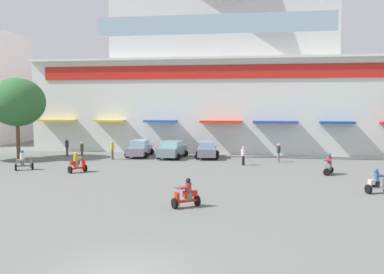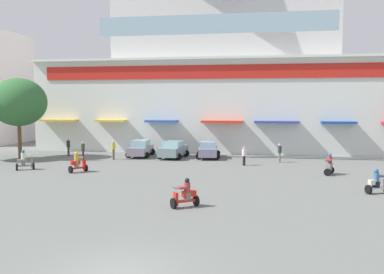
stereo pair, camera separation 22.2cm
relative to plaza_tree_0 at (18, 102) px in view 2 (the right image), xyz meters
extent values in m
plane|color=slate|center=(17.80, -10.78, -5.16)|extent=(128.00, 128.00, 0.00)
cube|color=silver|center=(17.80, 12.69, -0.48)|extent=(39.59, 12.94, 9.37)
cube|color=silver|center=(17.80, 13.34, 8.32)|extent=(23.34, 11.65, 8.23)
cube|color=red|center=(17.80, 6.16, 2.98)|extent=(36.42, 0.12, 1.35)
cube|color=silver|center=(17.80, 6.12, 4.33)|extent=(39.59, 0.70, 0.24)
cube|color=gold|center=(0.99, 5.67, -1.90)|extent=(3.92, 1.10, 0.20)
cube|color=gold|center=(6.69, 5.67, -1.90)|extent=(3.19, 1.10, 0.20)
cube|color=#2A4D9A|center=(12.01, 5.67, -1.90)|extent=(3.25, 1.10, 0.20)
cube|color=red|center=(18.09, 5.67, -1.90)|extent=(4.08, 1.10, 0.20)
cube|color=#2D408B|center=(23.32, 5.67, -1.90)|extent=(4.26, 1.10, 0.20)
cube|color=navy|center=(29.03, 5.67, -1.90)|extent=(3.15, 1.10, 0.20)
cube|color=#99B7C6|center=(17.80, 1.00, 6.68)|extent=(20.54, 0.08, 1.65)
cylinder|color=brown|center=(0.00, 0.00, -3.48)|extent=(0.34, 0.34, 3.36)
ellipsoid|color=#326834|center=(0.00, 0.00, 0.01)|extent=(5.18, 4.64, 4.39)
cube|color=gray|center=(10.57, 3.18, -4.53)|extent=(1.92, 4.51, 0.72)
cube|color=#8DBFC8|center=(10.57, 3.18, -3.88)|extent=(1.55, 2.29, 0.57)
cylinder|color=black|center=(9.67, 4.49, -4.86)|extent=(0.61, 0.20, 0.60)
cylinder|color=black|center=(11.31, 4.60, -4.86)|extent=(0.61, 0.20, 0.60)
cylinder|color=black|center=(9.83, 1.76, -4.86)|extent=(0.61, 0.20, 0.60)
cylinder|color=black|center=(11.48, 1.86, -4.86)|extent=(0.61, 0.20, 0.60)
cube|color=slate|center=(13.85, 2.66, -4.49)|extent=(2.17, 4.30, 0.80)
cube|color=#8FC3CB|center=(13.85, 2.66, -3.85)|extent=(1.73, 2.21, 0.49)
cylinder|color=black|center=(13.08, 4.03, -4.86)|extent=(0.61, 0.22, 0.60)
cylinder|color=black|center=(14.86, 3.86, -4.86)|extent=(0.61, 0.22, 0.60)
cylinder|color=black|center=(12.84, 1.46, -4.86)|extent=(0.61, 0.22, 0.60)
cylinder|color=black|center=(14.63, 1.30, -4.86)|extent=(0.61, 0.22, 0.60)
cube|color=slate|center=(17.08, 3.12, -4.52)|extent=(2.00, 4.09, 0.73)
cube|color=#8FB0CD|center=(17.08, 3.12, -3.89)|extent=(1.59, 2.10, 0.54)
cylinder|color=black|center=(16.15, 4.26, -4.86)|extent=(0.61, 0.22, 0.60)
cylinder|color=black|center=(17.77, 4.41, -4.86)|extent=(0.61, 0.22, 0.60)
cylinder|color=black|center=(16.38, 1.82, -4.86)|extent=(0.61, 0.22, 0.60)
cylinder|color=black|center=(18.01, 1.98, -4.86)|extent=(0.61, 0.22, 0.60)
cylinder|color=black|center=(8.96, -5.89, -4.90)|extent=(0.50, 0.43, 0.52)
cylinder|color=black|center=(8.22, -6.85, -4.90)|extent=(0.50, 0.43, 0.52)
cube|color=red|center=(8.59, -6.37, -4.84)|extent=(0.87, 1.01, 0.10)
cube|color=red|center=(8.45, -6.54, -4.43)|extent=(0.65, 0.72, 0.28)
cube|color=red|center=(8.88, -5.99, -4.65)|extent=(0.34, 0.31, 0.71)
cylinder|color=black|center=(8.90, -5.97, -4.09)|extent=(0.43, 0.35, 0.04)
cube|color=#7D6A5D|center=(8.51, -6.46, -4.55)|extent=(0.42, 0.42, 0.36)
cylinder|color=gold|center=(8.51, -6.46, -4.11)|extent=(0.45, 0.45, 0.52)
sphere|color=gold|center=(8.51, -6.46, -3.74)|extent=(0.25, 0.25, 0.25)
cube|color=gold|center=(8.68, -6.25, -4.08)|extent=(0.54, 0.56, 0.10)
cylinder|color=black|center=(4.59, -5.66, -4.90)|extent=(0.40, 0.51, 0.52)
cylinder|color=black|center=(3.58, -6.31, -4.90)|extent=(0.40, 0.51, 0.52)
cube|color=gray|center=(4.09, -5.98, -4.84)|extent=(1.04, 0.81, 0.10)
cube|color=gray|center=(3.90, -6.10, -4.46)|extent=(0.73, 0.62, 0.28)
cube|color=gray|center=(4.49, -5.72, -4.67)|extent=(0.29, 0.34, 0.68)
cylinder|color=black|center=(4.51, -5.71, -4.12)|extent=(0.31, 0.46, 0.04)
cube|color=#78675C|center=(3.99, -6.05, -4.58)|extent=(0.41, 0.42, 0.36)
cylinder|color=silver|center=(3.99, -6.05, -4.12)|extent=(0.44, 0.44, 0.56)
sphere|color=#2361A3|center=(3.99, -6.05, -3.73)|extent=(0.25, 0.25, 0.25)
cube|color=silver|center=(4.21, -5.91, -4.10)|extent=(0.55, 0.52, 0.10)
cylinder|color=black|center=(28.02, -10.65, -4.90)|extent=(0.33, 0.53, 0.52)
cube|color=beige|center=(28.56, -10.43, -4.84)|extent=(1.07, 0.66, 0.10)
cube|color=beige|center=(28.37, -10.51, -4.50)|extent=(0.73, 0.53, 0.28)
cube|color=black|center=(28.46, -10.47, -4.62)|extent=(0.38, 0.40, 0.36)
cylinder|color=#3D6486|center=(28.46, -10.47, -4.19)|extent=(0.42, 0.42, 0.48)
sphere|color=#2B5DA0|center=(28.46, -10.47, -3.84)|extent=(0.25, 0.25, 0.25)
cube|color=#3D6486|center=(28.70, -10.37, -4.17)|extent=(0.54, 0.48, 0.10)
cylinder|color=black|center=(26.61, -4.93, -4.90)|extent=(0.54, 0.30, 0.52)
cylinder|color=black|center=(26.97, -3.83, -4.90)|extent=(0.54, 0.30, 0.52)
cube|color=gray|center=(26.79, -4.38, -4.84)|extent=(0.59, 1.06, 0.10)
cube|color=gray|center=(26.86, -4.18, -4.46)|extent=(0.49, 0.71, 0.28)
cube|color=gray|center=(26.64, -4.82, -4.67)|extent=(0.35, 0.23, 0.68)
cylinder|color=black|center=(26.64, -4.84, -4.12)|extent=(0.50, 0.20, 0.04)
cube|color=slate|center=(26.83, -4.27, -4.58)|extent=(0.39, 0.37, 0.36)
cylinder|color=#A0373D|center=(26.83, -4.27, -4.12)|extent=(0.40, 0.40, 0.56)
sphere|color=#306AAB|center=(26.83, -4.27, -3.73)|extent=(0.25, 0.25, 0.25)
cube|color=#A0373D|center=(26.75, -4.51, -4.09)|extent=(0.46, 0.52, 0.10)
cylinder|color=black|center=(17.81, -15.71, -4.90)|extent=(0.43, 0.50, 0.52)
cylinder|color=black|center=(18.81, -14.95, -4.90)|extent=(0.43, 0.50, 0.52)
cube|color=red|center=(18.31, -15.33, -4.84)|extent=(1.05, 0.89, 0.10)
cube|color=red|center=(18.49, -15.19, -4.50)|extent=(0.74, 0.66, 0.28)
cube|color=red|center=(17.91, -15.63, -4.69)|extent=(0.31, 0.34, 0.65)
cylinder|color=black|center=(17.89, -15.65, -4.16)|extent=(0.34, 0.44, 0.04)
cube|color=slate|center=(18.41, -15.25, -4.62)|extent=(0.42, 0.42, 0.36)
cylinder|color=#9A3936|center=(18.41, -15.25, -4.19)|extent=(0.45, 0.45, 0.50)
sphere|color=black|center=(18.41, -15.25, -3.83)|extent=(0.25, 0.25, 0.25)
cube|color=#9A3936|center=(18.19, -15.42, -4.16)|extent=(0.56, 0.54, 0.10)
cylinder|color=#463C41|center=(3.63, 2.32, -4.74)|extent=(0.29, 0.29, 0.85)
cylinder|color=#2F2E30|center=(3.63, 2.32, -4.00)|extent=(0.48, 0.48, 0.63)
sphere|color=tan|center=(3.63, 2.32, -3.57)|extent=(0.21, 0.21, 0.21)
cylinder|color=black|center=(20.56, -0.92, -4.77)|extent=(0.31, 0.31, 0.78)
cylinder|color=silver|center=(20.56, -0.92, -4.09)|extent=(0.51, 0.51, 0.57)
sphere|color=tan|center=(20.56, -0.92, -3.70)|extent=(0.21, 0.21, 0.21)
cylinder|color=#746D55|center=(23.50, 1.33, -4.75)|extent=(0.23, 0.23, 0.83)
cylinder|color=#233239|center=(23.50, 1.33, -4.05)|extent=(0.36, 0.36, 0.56)
sphere|color=#D89E88|center=(23.50, 1.33, -3.65)|extent=(0.23, 0.23, 0.23)
cylinder|color=#2C2153|center=(6.44, -0.65, -4.73)|extent=(0.24, 0.24, 0.87)
cylinder|color=#323426|center=(6.44, -0.65, -3.98)|extent=(0.39, 0.39, 0.62)
sphere|color=tan|center=(6.44, -0.65, -3.56)|extent=(0.22, 0.22, 0.22)
cylinder|color=brown|center=(8.75, 0.71, -4.71)|extent=(0.28, 0.28, 0.91)
cylinder|color=gold|center=(8.75, 0.71, -3.98)|extent=(0.45, 0.45, 0.54)
sphere|color=tan|center=(8.75, 0.71, -3.59)|extent=(0.24, 0.24, 0.24)
camera|label=1|loc=(21.89, -35.75, 0.08)|focal=39.78mm
camera|label=2|loc=(22.11, -35.71, 0.08)|focal=39.78mm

